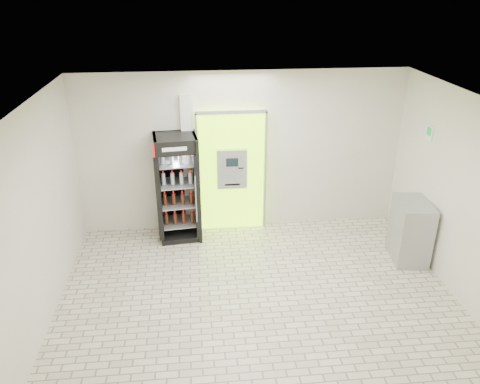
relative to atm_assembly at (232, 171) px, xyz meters
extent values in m
plane|color=beige|center=(0.20, -2.41, -1.17)|extent=(6.00, 6.00, 0.00)
plane|color=silver|center=(0.20, 0.09, 0.33)|extent=(6.00, 0.00, 6.00)
plane|color=silver|center=(0.20, -4.91, 0.33)|extent=(6.00, 0.00, 6.00)
plane|color=silver|center=(-2.80, -2.41, 0.33)|extent=(0.00, 5.00, 5.00)
plane|color=silver|center=(3.20, -2.41, 0.33)|extent=(0.00, 5.00, 5.00)
plane|color=white|center=(0.20, -2.41, 1.83)|extent=(6.00, 6.00, 0.00)
cube|color=#9DF00F|center=(0.00, 0.02, -0.02)|extent=(1.20, 0.12, 2.30)
cube|color=gray|center=(0.00, -0.05, 1.13)|extent=(1.28, 0.04, 0.06)
cube|color=gray|center=(-0.63, -0.05, -0.02)|extent=(0.04, 0.04, 2.30)
cube|color=gray|center=(0.63, -0.05, -0.02)|extent=(0.04, 0.04, 2.30)
cube|color=black|center=(0.10, -0.04, -0.67)|extent=(0.62, 0.01, 0.67)
cube|color=black|center=(-0.34, -0.04, 0.81)|extent=(0.22, 0.01, 0.18)
cube|color=#979A9E|center=(0.00, -0.09, 0.08)|extent=(0.55, 0.12, 0.75)
cube|color=black|center=(0.00, -0.16, 0.23)|extent=(0.22, 0.01, 0.16)
cube|color=gray|center=(0.00, -0.16, -0.05)|extent=(0.16, 0.01, 0.12)
cube|color=black|center=(0.16, -0.16, 0.11)|extent=(0.09, 0.01, 0.02)
cube|color=black|center=(0.00, -0.16, -0.21)|extent=(0.28, 0.01, 0.03)
cube|color=silver|center=(-0.78, 0.04, 0.13)|extent=(0.22, 0.10, 2.60)
cube|color=#193FB2|center=(-0.78, -0.02, 0.48)|extent=(0.09, 0.01, 0.06)
cube|color=red|center=(-0.78, -0.02, 0.35)|extent=(0.09, 0.01, 0.06)
cube|color=yellow|center=(-0.78, -0.02, 0.22)|extent=(0.09, 0.01, 0.06)
cube|color=orange|center=(-0.78, -0.02, 0.09)|extent=(0.09, 0.01, 0.06)
cube|color=red|center=(-0.78, -0.02, -0.04)|extent=(0.09, 0.01, 0.06)
cube|color=black|center=(-1.00, -0.26, -0.19)|extent=(0.81, 0.75, 1.97)
cube|color=black|center=(-1.00, 0.05, -0.19)|extent=(0.74, 0.13, 1.97)
cube|color=red|center=(-1.00, -0.59, 0.67)|extent=(0.72, 0.09, 0.24)
cube|color=white|center=(-1.00, -0.60, 0.67)|extent=(0.41, 0.05, 0.07)
cube|color=black|center=(-1.00, -0.26, -1.12)|extent=(0.81, 0.75, 0.10)
cylinder|color=gray|center=(-0.68, -0.61, -0.27)|extent=(0.03, 0.03, 0.89)
cube|color=gray|center=(-1.00, -0.26, -0.88)|extent=(0.68, 0.64, 0.02)
cube|color=gray|center=(-1.00, -0.26, -0.48)|extent=(0.68, 0.64, 0.02)
cube|color=gray|center=(-1.00, -0.26, -0.09)|extent=(0.68, 0.64, 0.02)
cube|color=gray|center=(-1.00, -0.26, 0.31)|extent=(0.68, 0.64, 0.02)
cube|color=#979A9E|center=(2.92, -1.44, -0.64)|extent=(0.64, 0.87, 1.07)
cube|color=gray|center=(2.65, -1.44, -0.58)|extent=(0.11, 0.78, 0.01)
cube|color=white|center=(3.19, -1.01, 0.95)|extent=(0.02, 0.22, 0.26)
cube|color=#0D9338|center=(3.18, -1.01, 0.98)|extent=(0.00, 0.14, 0.14)
camera|label=1|loc=(-0.66, -8.05, 3.26)|focal=35.00mm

